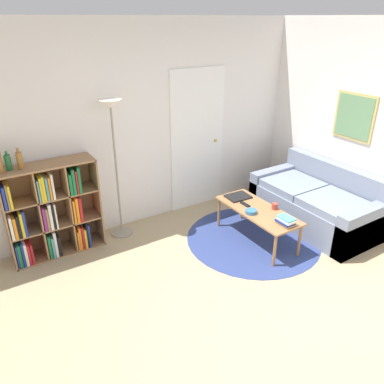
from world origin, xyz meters
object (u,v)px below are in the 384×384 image
at_px(bookshelf, 50,213).
at_px(couch, 317,204).
at_px(floor_lamp, 113,129).
at_px(bowl, 251,212).
at_px(bottle_middle, 8,162).
at_px(cup, 275,206).
at_px(coffee_table, 258,213).
at_px(bottle_right, 20,160).
at_px(laptop, 238,197).

height_order(bookshelf, couch, bookshelf).
relative_size(floor_lamp, bowl, 12.70).
relative_size(bookshelf, bottle_middle, 5.40).
bearing_deg(couch, cup, -179.12).
relative_size(floor_lamp, coffee_table, 1.52).
relative_size(floor_lamp, cup, 22.64).
bearing_deg(floor_lamp, bowl, -41.26).
xyz_separation_m(floor_lamp, couch, (2.38, -1.15, -1.12)).
relative_size(floor_lamp, bottle_middle, 8.39).
bearing_deg(couch, floor_lamp, 154.21).
bearing_deg(bookshelf, couch, -19.91).
distance_m(couch, cup, 0.84).
xyz_separation_m(bookshelf, cup, (2.40, -1.18, -0.05)).
distance_m(cup, bottle_middle, 3.05).
distance_m(couch, bottle_middle, 3.84).
xyz_separation_m(floor_lamp, bottle_right, (-1.04, 0.01, -0.18)).
relative_size(coffee_table, bottle_middle, 5.51).
bearing_deg(cup, couch, 0.88).
bearing_deg(cup, bookshelf, 153.83).
relative_size(bookshelf, coffee_table, 0.98).
bearing_deg(cup, floor_lamp, 143.29).
bearing_deg(bookshelf, laptop, -16.98).
relative_size(laptop, bowl, 2.29).
xyz_separation_m(bookshelf, coffee_table, (2.22, -1.08, -0.14)).
xyz_separation_m(bookshelf, floor_lamp, (0.84, -0.02, 0.87)).
height_order(coffee_table, laptop, laptop).
height_order(bookshelf, bottle_right, bottle_right).
height_order(couch, bottle_right, bottle_right).
bearing_deg(floor_lamp, bottle_middle, 177.81).
relative_size(floor_lamp, laptop, 5.54).
xyz_separation_m(cup, bottle_middle, (-2.71, 1.21, 0.73)).
xyz_separation_m(bowl, cup, (0.32, -0.07, 0.02)).
xyz_separation_m(couch, coffee_table, (-1.00, 0.09, 0.11)).
bearing_deg(bottle_middle, laptop, -15.57).
bearing_deg(bowl, floor_lamp, 138.74).
bearing_deg(laptop, couch, -26.11).
relative_size(bookshelf, floor_lamp, 0.64).
distance_m(bookshelf, couch, 3.43).
height_order(bowl, cup, cup).
bearing_deg(bowl, couch, -2.97).
distance_m(bookshelf, floor_lamp, 1.21).
bearing_deg(bowl, laptop, 71.48).
relative_size(bottle_middle, bottle_right, 0.91).
bearing_deg(bookshelf, cup, -26.17).
xyz_separation_m(laptop, bottle_middle, (-2.54, 0.71, 0.76)).
distance_m(floor_lamp, bottle_right, 1.06).
xyz_separation_m(floor_lamp, laptop, (1.39, -0.66, -0.95)).
bearing_deg(bottle_right, couch, -18.80).
relative_size(laptop, bottle_right, 1.38).
bearing_deg(cup, coffee_table, 150.64).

